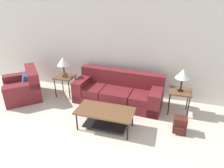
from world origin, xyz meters
TOP-DOWN VIEW (x-y plane):
  - wall_back at (0.00, 4.05)m, footprint 9.12×0.06m
  - couch at (-0.00, 3.46)m, footprint 2.31×0.99m
  - armchair at (-2.58, 2.97)m, footprint 1.38×1.39m
  - coffee_table at (0.02, 2.30)m, footprint 1.21×0.61m
  - side_table_left at (-1.52, 3.41)m, footprint 0.51×0.47m
  - side_table_right at (1.51, 3.41)m, footprint 0.51×0.47m
  - table_lamp_left at (-1.52, 3.41)m, footprint 0.33×0.33m
  - table_lamp_right at (1.51, 3.41)m, footprint 0.33×0.33m
  - backpack at (1.56, 2.63)m, footprint 0.27×0.31m
  - picture_frame at (-1.45, 3.34)m, footprint 0.10×0.04m

SIDE VIEW (x-z plane):
  - backpack at x=1.56m, z-range 0.00..0.34m
  - armchair at x=-2.58m, z-range -0.11..0.69m
  - couch at x=0.00m, z-range -0.11..0.71m
  - coffee_table at x=0.02m, z-range 0.11..0.55m
  - side_table_left at x=-1.52m, z-range 0.23..0.81m
  - side_table_right at x=1.51m, z-range 0.23..0.81m
  - picture_frame at x=-1.45m, z-range 0.58..0.71m
  - table_lamp_left at x=-1.52m, z-range 0.73..1.27m
  - table_lamp_right at x=1.51m, z-range 0.73..1.27m
  - wall_back at x=0.00m, z-range 0.00..2.60m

